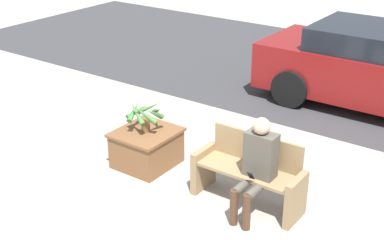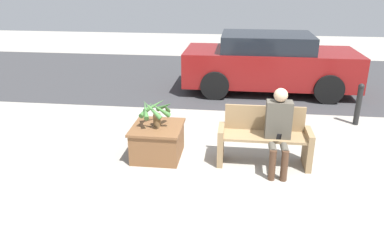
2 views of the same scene
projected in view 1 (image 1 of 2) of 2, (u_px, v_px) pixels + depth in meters
name	position (u px, v px, depth m)	size (l,w,h in m)	color
ground_plane	(208.00, 221.00, 6.57)	(30.00, 30.00, 0.00)	#9E998E
road_surface	(371.00, 82.00, 11.09)	(20.00, 6.00, 0.01)	#38383A
bench	(250.00, 173.00, 6.79)	(1.44, 0.49, 0.91)	#8C704C
person_seated	(257.00, 163.00, 6.44)	(0.39, 0.61, 1.28)	#4C473D
planter_box	(147.00, 147.00, 7.77)	(0.81, 0.87, 0.54)	brown
potted_plant	(145.00, 113.00, 7.56)	(0.55, 0.54, 0.49)	brown
parked_car	(380.00, 69.00, 9.57)	(4.30, 1.98, 1.48)	maroon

